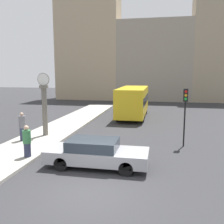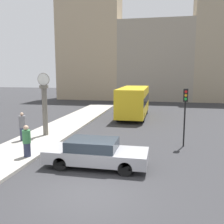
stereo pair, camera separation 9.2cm
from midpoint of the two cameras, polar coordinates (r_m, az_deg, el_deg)
The scene contains 9 objects.
ground_plane at distance 9.83m, azimuth -5.09°, elevation -17.51°, with size 120.00×120.00×0.00m, color #2D2D30.
sidewalk_corner at distance 21.07m, azimuth -10.40°, elevation -2.96°, with size 3.20×25.38×0.15m, color #A39E93.
building_row at distance 41.12m, azimuth 7.27°, elevation 13.58°, with size 29.01×5.00×17.78m.
sedan_car at distance 11.84m, azimuth -3.57°, elevation -9.29°, with size 4.77×1.81×1.31m.
bus_distant at distance 24.69m, azimuth 5.05°, elevation 2.64°, with size 2.55×7.66×2.94m.
traffic_light_far at distance 15.21m, azimuth 16.55°, elevation 1.48°, with size 0.26×0.24×3.47m.
street_clock at distance 17.44m, azimuth -15.00°, elevation 1.43°, with size 0.84×0.44×4.21m.
pedestrian_green_hoodie at distance 13.39m, azimuth -18.73°, elevation -6.35°, with size 0.41×0.41×1.62m.
pedestrian_grey_jacket at distance 16.66m, azimuth -19.63°, elevation -3.15°, with size 0.41×0.41×1.78m.
Camera 2 is at (2.60, -8.41, 4.38)m, focal length 40.00 mm.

